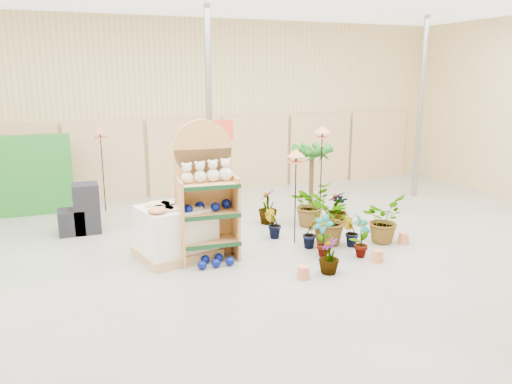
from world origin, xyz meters
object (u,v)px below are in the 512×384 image
at_px(display_shelf, 205,196).
at_px(pallet_stack, 176,231).
at_px(bird_table_front, 296,156).
at_px(potted_plant_2, 330,219).

relative_size(display_shelf, pallet_stack, 1.60).
relative_size(bird_table_front, potted_plant_2, 1.79).
height_order(pallet_stack, potted_plant_2, potted_plant_2).
bearing_deg(potted_plant_2, pallet_stack, 171.34).
bearing_deg(bird_table_front, display_shelf, -177.21).
height_order(display_shelf, potted_plant_2, display_shelf).
bearing_deg(potted_plant_2, bird_table_front, 149.52).
height_order(bird_table_front, potted_plant_2, bird_table_front).
bearing_deg(pallet_stack, display_shelf, -33.44).
relative_size(display_shelf, potted_plant_2, 2.39).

